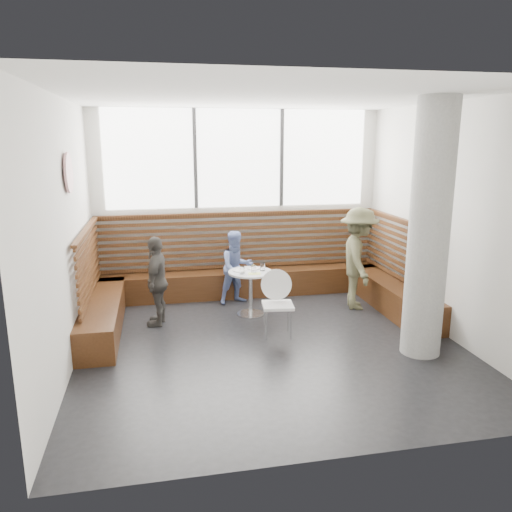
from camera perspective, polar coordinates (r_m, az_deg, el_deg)
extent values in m
cube|color=silver|center=(6.36, 1.78, 3.24)|extent=(5.00, 5.00, 3.20)
cube|color=black|center=(6.82, 1.68, -10.10)|extent=(5.00, 5.00, 0.01)
cube|color=white|center=(6.28, 1.89, 17.74)|extent=(5.00, 5.00, 0.01)
cube|color=white|center=(8.70, -1.96, 11.08)|extent=(4.50, 0.02, 1.65)
cube|color=#3F3F42|center=(8.59, -6.97, 10.96)|extent=(0.06, 0.04, 1.65)
cube|color=#3F3F42|center=(8.83, 2.96, 11.10)|extent=(0.06, 0.04, 1.65)
cube|color=#391F0E|center=(8.82, -1.60, -3.07)|extent=(5.00, 0.50, 0.45)
cube|color=#391F0E|center=(7.80, -16.91, -5.89)|extent=(0.50, 2.50, 0.45)
cube|color=#391F0E|center=(8.58, 14.59, -3.98)|extent=(0.50, 2.50, 0.45)
cube|color=#3D210F|center=(8.81, -1.82, 1.76)|extent=(4.88, 0.08, 0.98)
cube|color=#3D210F|center=(7.62, -18.54, -0.77)|extent=(0.08, 2.38, 0.98)
cube|color=#3D210F|center=(8.47, 15.91, 0.79)|extent=(0.08, 2.38, 0.98)
cylinder|color=gray|center=(6.49, 19.17, 2.72)|extent=(0.50, 0.50, 3.20)
cylinder|color=white|center=(6.59, -20.63, 8.90)|extent=(0.03, 0.50, 0.50)
cylinder|color=silver|center=(7.92, -0.62, -6.63)|extent=(0.43, 0.43, 0.02)
cylinder|color=silver|center=(7.81, -0.62, -4.27)|extent=(0.06, 0.06, 0.68)
cylinder|color=#B7B7BA|center=(7.71, -0.63, -1.88)|extent=(0.69, 0.69, 0.03)
cube|color=white|center=(6.97, 2.50, -5.66)|extent=(0.42, 0.40, 0.04)
cylinder|color=white|center=(7.05, 2.17, -3.29)|extent=(0.44, 0.10, 0.44)
cylinder|color=silver|center=(6.87, 1.39, -8.00)|extent=(0.02, 0.02, 0.43)
cylinder|color=silver|center=(6.95, 4.14, -7.78)|extent=(0.02, 0.02, 0.43)
cylinder|color=silver|center=(7.14, 0.86, -7.15)|extent=(0.02, 0.02, 0.43)
cylinder|color=silver|center=(7.22, 3.51, -6.95)|extent=(0.02, 0.02, 0.43)
imported|color=brown|center=(8.19, 11.62, -0.27)|extent=(0.84, 1.18, 1.65)
imported|color=#6B7DB9|center=(8.32, -2.24, -1.32)|extent=(0.70, 0.62, 1.23)
imported|color=#45423F|center=(7.48, -11.23, -2.81)|extent=(0.50, 0.84, 1.33)
cylinder|color=white|center=(7.74, -1.93, -1.65)|extent=(0.21, 0.21, 0.01)
cylinder|color=white|center=(7.85, -0.31, -1.43)|extent=(0.21, 0.21, 0.01)
cylinder|color=white|center=(7.57, -1.60, -1.61)|extent=(0.07, 0.07, 0.12)
cylinder|color=white|center=(7.61, -0.28, -1.51)|extent=(0.07, 0.07, 0.12)
cylinder|color=white|center=(7.75, 0.76, -1.23)|extent=(0.08, 0.08, 0.12)
cube|color=#A5C64C|center=(7.57, -0.19, -2.03)|extent=(0.21, 0.16, 0.00)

